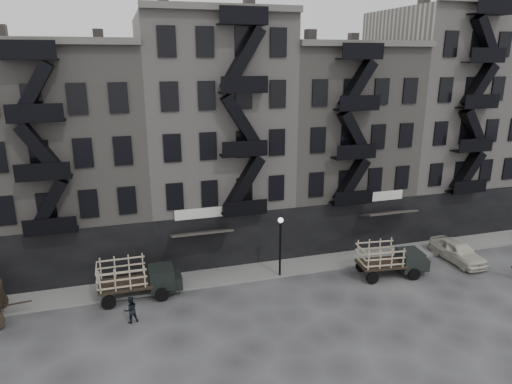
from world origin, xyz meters
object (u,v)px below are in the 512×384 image
object	(u,v)px
stake_truck_west	(137,276)
stake_truck_east	(391,257)
pedestrian_mid	(131,310)
car_east	(458,251)

from	to	relation	value
stake_truck_west	stake_truck_east	distance (m)	16.67
pedestrian_mid	stake_truck_west	bearing A→B (deg)	-114.69
car_east	pedestrian_mid	size ratio (longest dim) A/B	2.95
stake_truck_west	pedestrian_mid	size ratio (longest dim) A/B	3.20
car_east	pedestrian_mid	distance (m)	23.09
stake_truck_east	pedestrian_mid	distance (m)	17.10
stake_truck_east	car_east	size ratio (longest dim) A/B	1.06
car_east	stake_truck_east	bearing A→B (deg)	-176.42
stake_truck_east	pedestrian_mid	world-z (taller)	stake_truck_east
stake_truck_east	pedestrian_mid	xyz separation A→B (m)	(-17.06, -0.86, -0.58)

